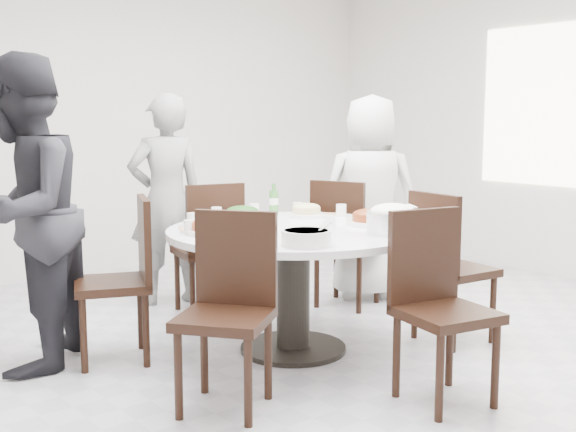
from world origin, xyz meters
TOP-DOWN VIEW (x-y plane):
  - floor at (0.00, 0.00)m, footprint 6.00×6.00m
  - wall_back at (0.00, 3.00)m, footprint 6.00×0.01m
  - dining_table at (-0.12, 0.16)m, footprint 1.50×1.50m
  - chair_ne at (0.87, 0.73)m, footprint 0.55×0.55m
  - chair_n at (-0.06, 1.21)m, footprint 0.50×0.50m
  - chair_nw at (-1.04, 0.68)m, footprint 0.55×0.55m
  - chair_sw at (-0.93, -0.32)m, footprint 0.59×0.59m
  - chair_s at (-0.03, -0.93)m, footprint 0.50×0.50m
  - chair_se at (0.80, -0.32)m, footprint 0.46×0.46m
  - diner_right at (1.17, 0.80)m, footprint 0.92×0.85m
  - diner_middle at (-0.14, 1.64)m, footprint 0.65×0.50m
  - diner_left at (-1.46, 0.86)m, footprint 1.06×1.08m
  - dish_greens at (-0.17, 0.61)m, footprint 0.27×0.27m
  - dish_pale at (0.26, 0.48)m, footprint 0.24×0.24m
  - dish_orange at (-0.60, 0.30)m, footprint 0.28×0.28m
  - dish_redbrown at (0.34, -0.02)m, footprint 0.29×0.29m
  - dish_tofu at (-0.56, -0.02)m, footprint 0.24×0.24m
  - rice_bowl at (0.22, -0.33)m, footprint 0.30×0.30m
  - soup_bowl at (-0.41, -0.32)m, footprint 0.26×0.26m
  - beverage_bottle at (0.15, 0.70)m, footprint 0.06×0.06m
  - tea_cups at (-0.11, 0.78)m, footprint 0.07×0.07m
  - chopsticks at (-0.12, 0.78)m, footprint 0.24×0.04m

SIDE VIEW (x-z plane):
  - floor at x=0.00m, z-range -0.01..0.01m
  - dining_table at x=-0.12m, z-range 0.00..0.75m
  - chair_ne at x=0.87m, z-range 0.00..0.95m
  - chair_n at x=-0.06m, z-range 0.00..0.95m
  - chair_nw at x=-1.04m, z-range 0.00..0.95m
  - chair_sw at x=-0.93m, z-range 0.00..0.95m
  - chair_s at x=-0.03m, z-range 0.00..0.95m
  - chair_se at x=0.80m, z-range 0.00..0.95m
  - chopsticks at x=-0.12m, z-range 0.75..0.76m
  - dish_tofu at x=-0.56m, z-range 0.75..0.81m
  - dish_pale at x=0.26m, z-range 0.75..0.81m
  - dish_greens at x=-0.17m, z-range 0.75..0.82m
  - dish_redbrown at x=0.34m, z-range 0.75..0.82m
  - diner_right at x=1.17m, z-range 0.00..1.57m
  - diner_middle at x=-0.14m, z-range 0.00..1.58m
  - dish_orange at x=-0.60m, z-range 0.75..0.83m
  - tea_cups at x=-0.11m, z-range 0.75..0.83m
  - soup_bowl at x=-0.41m, z-range 0.75..0.83m
  - rice_bowl at x=0.22m, z-range 0.75..0.88m
  - beverage_bottle at x=0.15m, z-range 0.75..0.96m
  - diner_left at x=-1.46m, z-range 0.00..1.76m
  - wall_back at x=0.00m, z-range 0.00..2.80m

